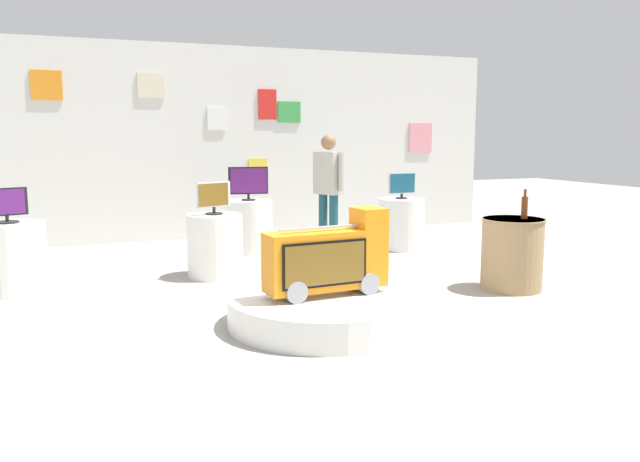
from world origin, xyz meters
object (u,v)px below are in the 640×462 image
(display_pedestal_left_rear, at_px, (10,257))
(display_pedestal_center_rear, at_px, (249,226))
(tv_on_center_rear, at_px, (248,182))
(novelty_firetruck_tv, at_px, (329,260))
(tv_on_left_rear, at_px, (6,205))
(tv_on_far_right, at_px, (214,197))
(tv_on_right_rear, at_px, (402,185))
(display_pedestal_right_rear, at_px, (401,224))
(display_pedestal_far_right, at_px, (215,246))
(bottle_on_side_table, at_px, (525,207))
(main_display_pedestal, at_px, (326,310))
(shopper_browsing_near_truck, at_px, (328,187))
(side_table_round, at_px, (512,253))

(display_pedestal_left_rear, relative_size, display_pedestal_center_rear, 1.00)
(display_pedestal_center_rear, height_order, tv_on_center_rear, tv_on_center_rear)
(novelty_firetruck_tv, height_order, tv_on_left_rear, tv_on_left_rear)
(tv_on_far_right, bearing_deg, novelty_firetruck_tv, -77.84)
(novelty_firetruck_tv, relative_size, tv_on_right_rear, 2.57)
(tv_on_left_rear, distance_m, display_pedestal_right_rear, 5.27)
(display_pedestal_far_right, xyz_separation_m, bottle_on_side_table, (2.96, -1.89, 0.54))
(tv_on_center_rear, bearing_deg, tv_on_left_rear, -156.10)
(novelty_firetruck_tv, bearing_deg, display_pedestal_right_rear, 51.81)
(tv_on_left_rear, bearing_deg, display_pedestal_center_rear, 23.98)
(main_display_pedestal, distance_m, shopper_browsing_near_truck, 3.20)
(tv_on_center_rear, distance_m, tv_on_right_rear, 2.23)
(side_table_round, bearing_deg, display_pedestal_center_rear, 121.89)
(display_pedestal_center_rear, distance_m, tv_on_far_right, 1.75)
(novelty_firetruck_tv, xyz_separation_m, tv_on_right_rear, (2.47, 3.14, 0.38))
(tv_on_right_rear, relative_size, bottle_on_side_table, 1.38)
(display_pedestal_center_rear, bearing_deg, tv_on_center_rear, -80.37)
(display_pedestal_left_rear, bearing_deg, main_display_pedestal, -41.71)
(tv_on_right_rear, relative_size, side_table_round, 0.56)
(bottle_on_side_table, bearing_deg, display_pedestal_center_rear, 122.76)
(main_display_pedestal, distance_m, side_table_round, 2.44)
(main_display_pedestal, relative_size, display_pedestal_left_rear, 2.34)
(novelty_firetruck_tv, height_order, display_pedestal_center_rear, novelty_firetruck_tv)
(tv_on_left_rear, xyz_separation_m, bottle_on_side_table, (5.17, -1.97, -0.03))
(display_pedestal_left_rear, distance_m, tv_on_left_rear, 0.56)
(main_display_pedestal, distance_m, tv_on_far_right, 2.49)
(novelty_firetruck_tv, bearing_deg, display_pedestal_left_rear, 138.47)
(main_display_pedestal, xyz_separation_m, tv_on_center_rear, (0.35, 3.73, 0.88))
(display_pedestal_right_rear, distance_m, bottle_on_side_table, 2.77)
(tv_on_left_rear, distance_m, tv_on_center_rear, 3.32)
(display_pedestal_right_rear, xyz_separation_m, shopper_browsing_near_truck, (-1.29, -0.30, 0.61))
(main_display_pedestal, height_order, display_pedestal_center_rear, display_pedestal_center_rear)
(tv_on_left_rear, relative_size, display_pedestal_right_rear, 0.56)
(tv_on_left_rear, xyz_separation_m, tv_on_far_right, (2.21, -0.08, 0.02))
(display_pedestal_right_rear, bearing_deg, display_pedestal_left_rear, -171.80)
(display_pedestal_center_rear, relative_size, display_pedestal_right_rear, 1.00)
(shopper_browsing_near_truck, bearing_deg, tv_on_right_rear, 12.80)
(display_pedestal_center_rear, bearing_deg, display_pedestal_left_rear, -156.08)
(shopper_browsing_near_truck, bearing_deg, novelty_firetruck_tv, -112.60)
(display_pedestal_center_rear, relative_size, tv_on_far_right, 1.75)
(display_pedestal_right_rear, relative_size, tv_on_right_rear, 1.70)
(tv_on_right_rear, height_order, side_table_round, tv_on_right_rear)
(tv_on_far_right, relative_size, side_table_round, 0.55)
(tv_on_left_rear, xyz_separation_m, display_pedestal_right_rear, (5.18, 0.75, -0.56))
(tv_on_center_rear, bearing_deg, side_table_round, -58.09)
(display_pedestal_center_rear, bearing_deg, display_pedestal_far_right, -119.87)
(display_pedestal_center_rear, distance_m, bottle_on_side_table, 3.98)
(tv_on_left_rear, distance_m, tv_on_far_right, 2.21)
(display_pedestal_left_rear, relative_size, tv_on_far_right, 1.76)
(tv_on_center_rear, height_order, tv_on_far_right, tv_on_center_rear)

